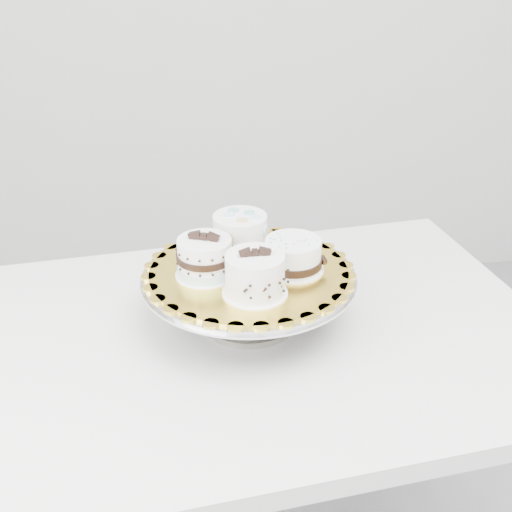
{
  "coord_description": "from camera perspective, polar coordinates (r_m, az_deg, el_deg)",
  "views": [
    {
      "loc": [
        -0.06,
        -0.73,
        1.42
      ],
      "look_at": [
        0.05,
        0.26,
        0.89
      ],
      "focal_mm": 45.0,
      "sensor_mm": 36.0,
      "label": 1
    }
  ],
  "objects": [
    {
      "name": "cake_dots",
      "position": [
        1.19,
        -1.42,
        2.02
      ],
      "size": [
        0.12,
        0.12,
        0.08
      ],
      "rotation": [
        0.0,
        0.0,
        0.25
      ],
      "color": "white",
      "rests_on": "cake_board"
    },
    {
      "name": "cake_ribbon",
      "position": [
        1.14,
        3.35,
        0.01
      ],
      "size": [
        0.12,
        0.12,
        0.06
      ],
      "rotation": [
        0.0,
        0.0,
        0.25
      ],
      "color": "white",
      "rests_on": "cake_board"
    },
    {
      "name": "table",
      "position": [
        1.23,
        -0.75,
        -10.11
      ],
      "size": [
        1.2,
        0.88,
        0.75
      ],
      "rotation": [
        0.0,
        0.0,
        0.13
      ],
      "color": "white",
      "rests_on": "floor"
    },
    {
      "name": "cake_swirl",
      "position": [
        1.06,
        -0.1,
        -1.75
      ],
      "size": [
        0.11,
        0.11,
        0.09
      ],
      "rotation": [
        0.0,
        0.0,
        0.03
      ],
      "color": "white",
      "rests_on": "cake_board"
    },
    {
      "name": "cake_stand",
      "position": [
        1.16,
        -0.63,
        -2.88
      ],
      "size": [
        0.39,
        0.39,
        0.1
      ],
      "color": "gray",
      "rests_on": "table"
    },
    {
      "name": "cake_banded",
      "position": [
        1.12,
        -4.56,
        -0.24
      ],
      "size": [
        0.12,
        0.12,
        0.09
      ],
      "rotation": [
        0.0,
        0.0,
        -0.37
      ],
      "color": "white",
      "rests_on": "cake_board"
    },
    {
      "name": "cake_board",
      "position": [
        1.15,
        -0.64,
        -1.36
      ],
      "size": [
        0.41,
        0.41,
        0.01
      ],
      "primitive_type": "cylinder",
      "rotation": [
        0.0,
        0.0,
        -0.18
      ],
      "color": "gold",
      "rests_on": "cake_stand"
    }
  ]
}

